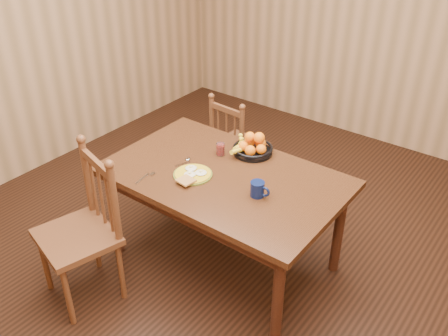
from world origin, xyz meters
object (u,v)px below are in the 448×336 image
Objects in this scene: breakfast_plate at (193,174)px; fruit_bowl at (252,147)px; coffee_mug at (258,189)px; dining_table at (224,185)px; chair_near at (83,232)px; chair_far at (237,145)px.

breakfast_plate is 0.91× the size of fruit_bowl.
breakfast_plate is at bearing -171.92° from coffee_mug.
breakfast_plate is at bearing -137.85° from dining_table.
fruit_bowl reaches higher than dining_table.
chair_near is 1.30m from fruit_bowl.
chair_near is 3.24× the size of fruit_bowl.
chair_far reaches higher than breakfast_plate.
dining_table is 0.23m from breakfast_plate.
chair_far is at bearing 134.70° from fruit_bowl.
fruit_bowl reaches higher than breakfast_plate.
chair_near is (-0.54, -0.80, -0.15)m from dining_table.
dining_table is 5.46× the size of breakfast_plate.
coffee_mug is at bearing -51.75° from fruit_bowl.
chair_far is 6.67× the size of coffee_mug.
chair_far is 3.05× the size of breakfast_plate.
dining_table is 11.95× the size of coffee_mug.
coffee_mug reaches higher than breakfast_plate.
fruit_bowl is (0.14, 0.49, 0.04)m from breakfast_plate.
coffee_mug is (0.48, 0.07, 0.04)m from breakfast_plate.
fruit_bowl is at bearing 73.92° from breakfast_plate.
chair_near is at bearing -120.12° from breakfast_plate.
chair_far is at bearing 131.87° from coffee_mug.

